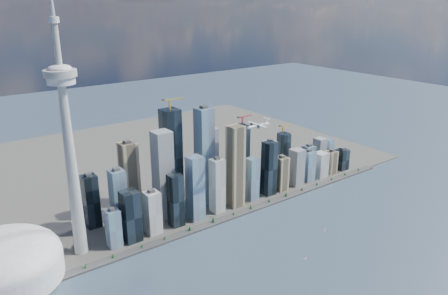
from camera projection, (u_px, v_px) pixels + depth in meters
ground at (303, 273)px, 797.35m from camera, size 4000.00×4000.00×0.00m
seawall at (222, 220)px, 986.22m from camera, size 1100.00×22.00×4.00m
land at (134, 163)px, 1327.51m from camera, size 1400.00×900.00×3.00m
shoreline_trees at (222, 217)px, 984.04m from camera, size 960.53×7.20×8.80m
skyscraper_cluster at (220, 170)px, 1060.50m from camera, size 736.00×142.00×259.49m
needle_tower at (68, 139)px, 786.24m from camera, size 56.00×56.00×550.50m
dome_stadium at (3, 262)px, 762.61m from camera, size 200.00×200.00×86.00m
airplane at (258, 125)px, 906.61m from camera, size 63.00×55.56×15.42m
sailboat_west at (306, 257)px, 841.27m from camera, size 7.01×3.82×9.84m
sailboat_east at (325, 230)px, 941.03m from camera, size 7.66×3.19×10.58m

